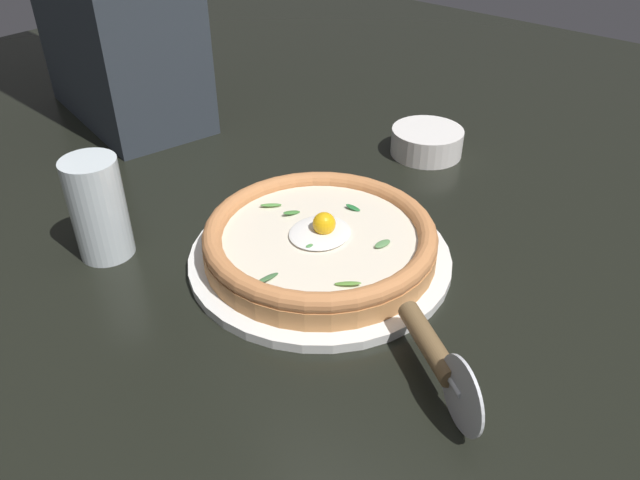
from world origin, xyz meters
name	(u,v)px	position (x,y,z in m)	size (l,w,h in m)	color
ground_plane	(299,275)	(0.00, 0.00, -0.01)	(2.40, 2.40, 0.03)	black
pizza_plate	(320,257)	(-0.02, 0.01, 0.01)	(0.33, 0.33, 0.01)	white
pizza	(320,239)	(-0.02, 0.01, 0.03)	(0.29, 0.29, 0.06)	tan
side_bowl	(427,142)	(-0.36, -0.04, 0.02)	(0.12, 0.12, 0.04)	white
pizza_cutter	(437,355)	(0.06, 0.23, 0.04)	(0.10, 0.14, 0.08)	silver
drinking_glass	(100,215)	(0.14, -0.21, 0.06)	(0.07, 0.07, 0.13)	silver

